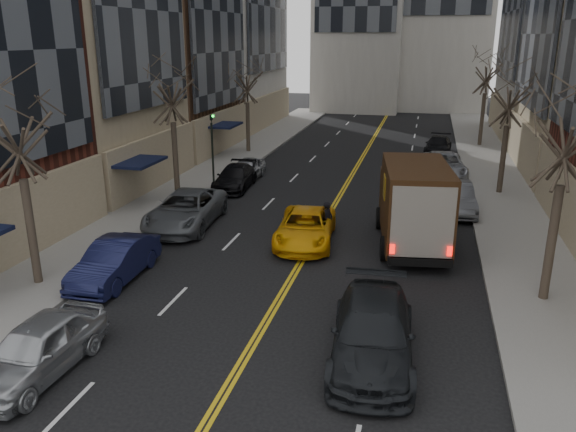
# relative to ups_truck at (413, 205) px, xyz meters

# --- Properties ---
(sidewalk_left) EXTENTS (4.00, 66.00, 0.15)m
(sidewalk_left) POSITION_rel_ups_truck_xyz_m (-13.20, 11.60, -1.78)
(sidewalk_left) COLOR slate
(sidewalk_left) RESTS_ON ground
(sidewalk_right) EXTENTS (4.00, 66.00, 0.15)m
(sidewalk_right) POSITION_rel_ups_truck_xyz_m (4.80, 11.60, -1.78)
(sidewalk_right) COLOR slate
(sidewalk_right) RESTS_ON ground
(tree_lf_near) EXTENTS (3.20, 3.20, 8.41)m
(tree_lf_near) POSITION_rel_ups_truck_xyz_m (-13.00, -7.40, 4.38)
(tree_lf_near) COLOR #382D23
(tree_lf_near) RESTS_ON sidewalk_left
(tree_lf_mid) EXTENTS (3.20, 3.20, 8.91)m
(tree_lf_mid) POSITION_rel_ups_truck_xyz_m (-13.00, 4.60, 4.74)
(tree_lf_mid) COLOR #382D23
(tree_lf_mid) RESTS_ON sidewalk_left
(tree_lf_far) EXTENTS (3.20, 3.20, 8.12)m
(tree_lf_far) POSITION_rel_ups_truck_xyz_m (-13.00, 17.60, 4.17)
(tree_lf_far) COLOR #382D23
(tree_lf_far) RESTS_ON sidewalk_left
(tree_rt_near) EXTENTS (3.20, 3.20, 8.71)m
(tree_rt_near) POSITION_rel_ups_truck_xyz_m (4.60, -4.40, 4.60)
(tree_rt_near) COLOR #382D23
(tree_rt_near) RESTS_ON sidewalk_right
(tree_rt_mid) EXTENTS (3.20, 3.20, 8.32)m
(tree_rt_mid) POSITION_rel_ups_truck_xyz_m (4.60, 9.60, 4.31)
(tree_rt_mid) COLOR #382D23
(tree_rt_mid) RESTS_ON sidewalk_right
(tree_rt_far) EXTENTS (3.20, 3.20, 9.11)m
(tree_rt_far) POSITION_rel_ups_truck_xyz_m (4.60, 24.60, 4.88)
(tree_rt_far) COLOR #382D23
(tree_rt_far) RESTS_ON sidewalk_right
(traffic_signal) EXTENTS (0.29, 0.26, 4.70)m
(traffic_signal) POSITION_rel_ups_truck_xyz_m (-11.59, 6.60, 0.96)
(traffic_signal) COLOR black
(traffic_signal) RESTS_ON sidewalk_left
(ups_truck) EXTENTS (3.43, 7.00, 3.69)m
(ups_truck) POSITION_rel_ups_truck_xyz_m (0.00, 0.00, 0.00)
(ups_truck) COLOR black
(ups_truck) RESTS_ON ground
(observer_sedan) EXTENTS (2.67, 5.74, 1.62)m
(observer_sedan) POSITION_rel_ups_truck_xyz_m (-0.72, -9.35, -1.05)
(observer_sedan) COLOR black
(observer_sedan) RESTS_ON ground
(taxi) EXTENTS (2.85, 5.34, 1.43)m
(taxi) POSITION_rel_ups_truck_xyz_m (-4.50, -0.75, -1.14)
(taxi) COLOR #E69F09
(taxi) RESTS_ON ground
(pedestrian) EXTENTS (0.54, 0.70, 1.70)m
(pedestrian) POSITION_rel_ups_truck_xyz_m (-3.66, 0.01, -1.01)
(pedestrian) COLOR black
(pedestrian) RESTS_ON ground
(parked_lf_a) EXTENTS (1.97, 4.53, 1.52)m
(parked_lf_a) POSITION_rel_ups_truck_xyz_m (-9.30, -12.25, -1.10)
(parked_lf_a) COLOR #B0B4B8
(parked_lf_a) RESTS_ON ground
(parked_lf_b) EXTENTS (1.68, 4.59, 1.50)m
(parked_lf_b) POSITION_rel_ups_truck_xyz_m (-10.50, -6.29, -1.11)
(parked_lf_b) COLOR #111436
(parked_lf_b) RESTS_ON ground
(parked_lf_c) EXTENTS (3.12, 6.06, 1.63)m
(parked_lf_c) POSITION_rel_ups_truck_xyz_m (-10.50, 0.11, -1.04)
(parked_lf_c) COLOR #515559
(parked_lf_c) RESTS_ON ground
(parked_lf_d) EXTENTS (2.22, 4.79, 1.36)m
(parked_lf_d) POSITION_rel_ups_truck_xyz_m (-10.50, 7.22, -1.18)
(parked_lf_d) COLOR black
(parked_lf_d) RESTS_ON ground
(parked_lf_e) EXTENTS (1.77, 4.02, 1.35)m
(parked_lf_e) POSITION_rel_ups_truck_xyz_m (-10.50, 9.47, -1.18)
(parked_lf_e) COLOR #A0A3A7
(parked_lf_e) RESTS_ON ground
(parked_rt_a) EXTENTS (2.12, 4.80, 1.53)m
(parked_rt_a) POSITION_rel_ups_truck_xyz_m (1.99, 5.55, -1.09)
(parked_rt_a) COLOR #52555B
(parked_rt_a) RESTS_ON ground
(parked_rt_b) EXTENTS (3.07, 5.72, 1.53)m
(parked_rt_b) POSITION_rel_ups_truck_xyz_m (1.57, 13.21, -1.09)
(parked_rt_b) COLOR #AEB0B6
(parked_rt_b) RESTS_ON ground
(parked_rt_c) EXTENTS (2.24, 4.68, 1.32)m
(parked_rt_c) POSITION_rel_ups_truck_xyz_m (1.26, 20.74, -1.20)
(parked_rt_c) COLOR black
(parked_rt_c) RESTS_ON ground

